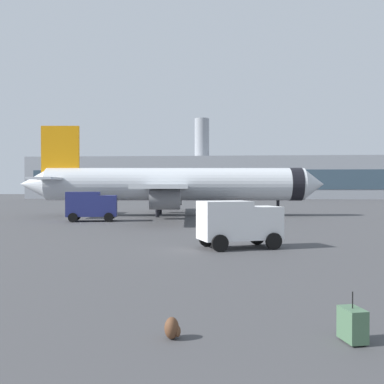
{
  "coord_description": "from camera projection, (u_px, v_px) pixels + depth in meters",
  "views": [
    {
      "loc": [
        0.1,
        -2.72,
        3.35
      ],
      "look_at": [
        -2.2,
        28.93,
        3.0
      ],
      "focal_mm": 40.93,
      "sensor_mm": 36.0,
      "label": 1
    }
  ],
  "objects": [
    {
      "name": "airplane_at_gate",
      "position": [
        174.0,
        185.0,
        51.2
      ],
      "size": [
        35.77,
        32.29,
        10.5
      ],
      "color": "silver",
      "rests_on": "ground"
    },
    {
      "name": "service_truck",
      "position": [
        91.0,
        205.0,
        42.92
      ],
      "size": [
        5.14,
        3.3,
        2.9
      ],
      "color": "navy",
      "rests_on": "ground"
    },
    {
      "name": "cargo_van",
      "position": [
        238.0,
        222.0,
        24.01
      ],
      "size": [
        4.82,
        3.58,
        2.6
      ],
      "color": "white",
      "rests_on": "ground"
    },
    {
      "name": "safety_cone_near",
      "position": [
        243.0,
        213.0,
        50.92
      ],
      "size": [
        0.44,
        0.44,
        0.62
      ],
      "color": "#F2590C",
      "rests_on": "ground"
    },
    {
      "name": "safety_cone_mid",
      "position": [
        238.0,
        212.0,
        51.5
      ],
      "size": [
        0.44,
        0.44,
        0.8
      ],
      "color": "#F2590C",
      "rests_on": "ground"
    },
    {
      "name": "rolling_suitcase",
      "position": [
        353.0,
        324.0,
        9.42
      ],
      "size": [
        0.55,
        0.72,
        1.1
      ],
      "color": "#476B4C",
      "rests_on": "ground"
    },
    {
      "name": "traveller_backpack",
      "position": [
        172.0,
        328.0,
        9.65
      ],
      "size": [
        0.36,
        0.4,
        0.48
      ],
      "color": "brown",
      "rests_on": "ground"
    },
    {
      "name": "terminal_building",
      "position": [
        211.0,
        178.0,
        132.83
      ],
      "size": [
        107.33,
        20.41,
        24.19
      ],
      "color": "gray",
      "rests_on": "ground"
    }
  ]
}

